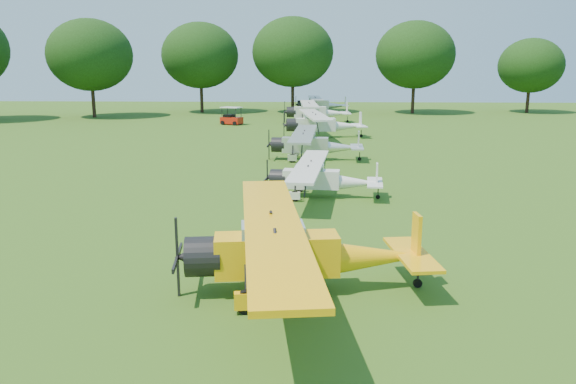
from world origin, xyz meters
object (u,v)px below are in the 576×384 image
at_px(aircraft_5, 321,122).
at_px(golf_cart, 231,119).
at_px(aircraft_6, 315,110).
at_px(aircraft_4, 312,143).
at_px(aircraft_7, 320,103).
at_px(aircraft_2, 296,247).
at_px(aircraft_3, 320,176).

relative_size(aircraft_5, golf_cart, 4.60).
bearing_deg(aircraft_6, aircraft_4, -93.53).
xyz_separation_m(aircraft_5, aircraft_7, (0.20, 27.10, -0.03)).
distance_m(aircraft_2, aircraft_3, 12.00).
bearing_deg(aircraft_2, aircraft_3, 78.58).
bearing_deg(aircraft_5, aircraft_2, -99.47).
height_order(aircraft_6, aircraft_7, aircraft_6).
distance_m(aircraft_3, aircraft_4, 11.24).
distance_m(aircraft_6, aircraft_7, 13.32).
bearing_deg(aircraft_4, aircraft_2, -88.67).
height_order(aircraft_2, golf_cart, aircraft_2).
height_order(aircraft_3, aircraft_6, aircraft_6).
bearing_deg(aircraft_7, aircraft_5, -93.53).
distance_m(aircraft_6, golf_cart, 9.70).
bearing_deg(aircraft_3, aircraft_7, 94.68).
bearing_deg(golf_cart, aircraft_4, -44.94).
bearing_deg(aircraft_4, aircraft_5, 88.71).
xyz_separation_m(aircraft_6, aircraft_7, (0.73, 13.30, -0.06)).
height_order(aircraft_2, aircraft_4, aircraft_2).
height_order(aircraft_2, aircraft_6, aircraft_6).
xyz_separation_m(aircraft_2, aircraft_7, (1.45, 62.74, -0.00)).
bearing_deg(aircraft_7, golf_cart, -124.78).
bearing_deg(aircraft_7, aircraft_3, -93.81).
xyz_separation_m(aircraft_4, aircraft_5, (0.81, 12.44, 0.16)).
distance_m(aircraft_3, golf_cart, 35.85).
distance_m(aircraft_7, golf_cart, 19.01).
relative_size(aircraft_7, golf_cart, 4.48).
distance_m(aircraft_4, golf_cart, 25.03).
xyz_separation_m(aircraft_3, aircraft_4, (-0.39, 11.23, 0.15)).
height_order(aircraft_7, golf_cart, aircraft_7).
height_order(aircraft_2, aircraft_7, aircraft_2).
bearing_deg(aircraft_6, golf_cart, -165.70).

